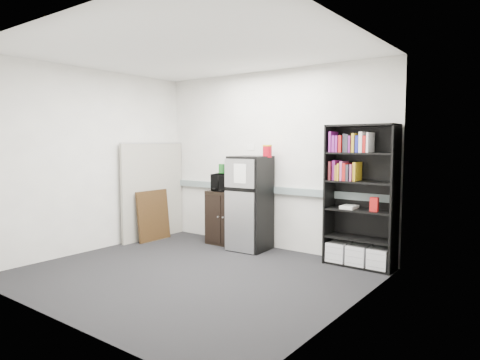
{
  "coord_description": "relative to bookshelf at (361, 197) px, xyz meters",
  "views": [
    {
      "loc": [
        3.58,
        -3.76,
        1.62
      ],
      "look_at": [
        0.07,
        0.9,
        1.11
      ],
      "focal_mm": 32.0,
      "sensor_mm": 36.0,
      "label": 1
    }
  ],
  "objects": [
    {
      "name": "floor",
      "position": [
        -1.53,
        -1.57,
        -0.91
      ],
      "size": [
        4.0,
        4.0,
        0.0
      ],
      "primitive_type": "plane",
      "color": "black",
      "rests_on": "ground"
    },
    {
      "name": "wall_back",
      "position": [
        -1.53,
        0.18,
        0.44
      ],
      "size": [
        4.0,
        0.02,
        2.7
      ],
      "primitive_type": "cube",
      "color": "silver",
      "rests_on": "floor"
    },
    {
      "name": "wall_right",
      "position": [
        0.47,
        -1.57,
        0.44
      ],
      "size": [
        0.02,
        3.5,
        2.7
      ],
      "primitive_type": "cube",
      "color": "silver",
      "rests_on": "floor"
    },
    {
      "name": "wall_left",
      "position": [
        -3.53,
        -1.57,
        0.44
      ],
      "size": [
        0.02,
        3.5,
        2.7
      ],
      "primitive_type": "cube",
      "color": "silver",
      "rests_on": "floor"
    },
    {
      "name": "ceiling",
      "position": [
        -1.53,
        -1.57,
        1.79
      ],
      "size": [
        4.0,
        3.5,
        0.02
      ],
      "primitive_type": "cube",
      "color": "white",
      "rests_on": "wall_back"
    },
    {
      "name": "electrical_raceway",
      "position": [
        -1.53,
        0.15,
        -0.01
      ],
      "size": [
        3.92,
        0.05,
        0.1
      ],
      "primitive_type": "cube",
      "color": "gray",
      "rests_on": "wall_back"
    },
    {
      "name": "wall_note",
      "position": [
        -1.88,
        0.18,
        0.64
      ],
      "size": [
        0.14,
        0.0,
        0.1
      ],
      "primitive_type": "cube",
      "color": "white",
      "rests_on": "wall_back"
    },
    {
      "name": "bookshelf",
      "position": [
        0.0,
        0.0,
        0.0
      ],
      "size": [
        0.9,
        0.34,
        1.85
      ],
      "color": "black",
      "rests_on": "floor"
    },
    {
      "name": "cubicle_partition",
      "position": [
        -3.43,
        -0.49,
        -0.1
      ],
      "size": [
        0.06,
        1.3,
        1.62
      ],
      "color": "#9B978A",
      "rests_on": "floor"
    },
    {
      "name": "cabinet",
      "position": [
        -2.12,
        -0.06,
        -0.49
      ],
      "size": [
        0.68,
        0.46,
        0.85
      ],
      "color": "black",
      "rests_on": "floor"
    },
    {
      "name": "microwave",
      "position": [
        -2.12,
        -0.08,
        0.08
      ],
      "size": [
        0.57,
        0.46,
        0.27
      ],
      "primitive_type": "imported",
      "rotation": [
        0.0,
        0.0,
        0.29
      ],
      "color": "black",
      "rests_on": "cabinet"
    },
    {
      "name": "snack_box_a",
      "position": [
        -2.3,
        -0.05,
        0.29
      ],
      "size": [
        0.08,
        0.06,
        0.15
      ],
      "primitive_type": "cube",
      "rotation": [
        0.0,
        0.0,
        0.23
      ],
      "color": "#17511A",
      "rests_on": "microwave"
    },
    {
      "name": "snack_box_b",
      "position": [
        -2.2,
        -0.05,
        0.29
      ],
      "size": [
        0.08,
        0.06,
        0.15
      ],
      "primitive_type": "cube",
      "rotation": [
        0.0,
        0.0,
        -0.14
      ],
      "color": "#0D3C12",
      "rests_on": "microwave"
    },
    {
      "name": "snack_box_c",
      "position": [
        -2.08,
        -0.05,
        0.28
      ],
      "size": [
        0.08,
        0.07,
        0.14
      ],
      "primitive_type": "cube",
      "rotation": [
        0.0,
        0.0,
        -0.24
      ],
      "color": "#C96812",
      "rests_on": "microwave"
    },
    {
      "name": "snack_bag",
      "position": [
        -1.92,
        -0.1,
        0.26
      ],
      "size": [
        0.19,
        0.12,
        0.1
      ],
      "primitive_type": "cube",
      "rotation": [
        0.0,
        0.0,
        -0.12
      ],
      "color": "#C03C13",
      "rests_on": "microwave"
    },
    {
      "name": "refrigerator",
      "position": [
        -1.66,
        -0.14,
        -0.2
      ],
      "size": [
        0.57,
        0.59,
        1.42
      ],
      "rotation": [
        0.0,
        0.0,
        0.07
      ],
      "color": "black",
      "rests_on": "floor"
    },
    {
      "name": "coffee_can",
      "position": [
        -1.44,
        -0.02,
        0.6
      ],
      "size": [
        0.14,
        0.14,
        0.19
      ],
      "color": "#9B0714",
      "rests_on": "refrigerator"
    },
    {
      "name": "framed_poster",
      "position": [
        -3.3,
        -0.6,
        -0.5
      ],
      "size": [
        0.12,
        0.65,
        0.83
      ],
      "rotation": [
        0.0,
        -0.1,
        0.0
      ],
      "color": "black",
      "rests_on": "floor"
    }
  ]
}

